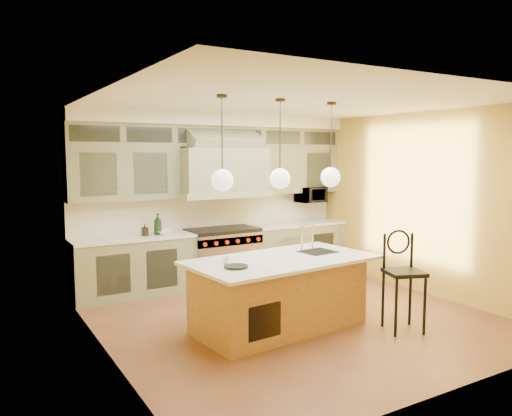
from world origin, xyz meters
TOP-DOWN VIEW (x-y plane):
  - floor at (0.00, 0.00)m, footprint 5.00×5.00m
  - ceiling at (0.00, 0.00)m, footprint 5.00×5.00m
  - wall_back at (0.00, 2.50)m, footprint 5.00×0.00m
  - wall_front at (0.00, -2.50)m, footprint 5.00×0.00m
  - wall_left at (-2.50, 0.00)m, footprint 0.00×5.00m
  - wall_right at (2.50, 0.00)m, footprint 0.00×5.00m
  - back_cabinetry at (0.00, 2.23)m, footprint 5.00×0.77m
  - range at (0.00, 2.14)m, footprint 1.20×0.74m
  - kitchen_island at (-0.39, -0.25)m, footprint 2.48×1.47m
  - counter_stool at (0.91, -1.08)m, footprint 0.57×0.57m
  - microwave at (1.95, 2.25)m, footprint 0.54×0.37m
  - oil_bottle_a at (-1.15, 2.15)m, footprint 0.15×0.15m
  - oil_bottle_b at (-1.36, 2.15)m, footprint 0.10×0.10m
  - fruit_bowl at (-1.04, 2.15)m, footprint 0.30×0.30m
  - cup at (-1.15, -0.22)m, footprint 0.10×0.10m
  - pendant_left at (-1.20, -0.25)m, footprint 0.26×0.26m
  - pendant_center at (-0.40, -0.25)m, footprint 0.26×0.26m
  - pendant_right at (0.40, -0.25)m, footprint 0.26×0.26m

SIDE VIEW (x-z plane):
  - floor at x=0.00m, z-range 0.00..0.00m
  - kitchen_island at x=-0.39m, z-range -0.20..1.15m
  - range at x=0.00m, z-range 0.01..0.97m
  - counter_stool at x=0.91m, z-range 0.09..1.36m
  - cup at x=-1.15m, z-range 0.92..1.01m
  - fruit_bowl at x=-1.04m, z-range 0.94..1.00m
  - oil_bottle_b at x=-1.36m, z-range 0.94..1.14m
  - oil_bottle_a at x=-1.15m, z-range 0.94..1.28m
  - back_cabinetry at x=0.00m, z-range -0.02..2.88m
  - microwave at x=1.95m, z-range 1.30..1.60m
  - wall_back at x=0.00m, z-range -1.05..3.95m
  - wall_front at x=0.00m, z-range -1.05..3.95m
  - wall_left at x=-2.50m, z-range -1.05..3.95m
  - wall_right at x=2.50m, z-range -1.05..3.95m
  - pendant_left at x=-1.20m, z-range 1.39..2.50m
  - pendant_center at x=-0.40m, z-range 1.39..2.50m
  - pendant_right at x=0.40m, z-range 1.39..2.50m
  - ceiling at x=0.00m, z-range 2.90..2.90m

